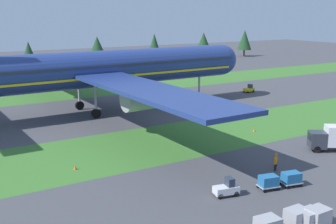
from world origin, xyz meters
TOP-DOWN VIEW (x-y plane):
  - grass_strip_near at (0.00, 31.74)m, footprint 320.00×16.99m
  - grass_strip_far at (0.00, 77.72)m, footprint 320.00×16.99m
  - airliner at (-2.97, 54.68)m, footprint 66.84×82.04m
  - baggage_tug at (-6.14, 11.89)m, footprint 2.81×1.80m
  - cargo_dolly_lead at (-1.22, 10.87)m, footprint 2.46×1.92m
  - cargo_dolly_second at (1.62, 10.28)m, footprint 2.46×1.92m
  - catering_truck at (16.02, 15.81)m, footprint 7.05×5.81m
  - pushback_tractor at (35.92, 55.65)m, footprint 2.63×1.36m
  - ground_crew_marshaller at (4.68, 15.66)m, footprint 0.36×0.56m
  - ground_crew_loader at (3.48, 14.55)m, footprint 0.53×0.36m
  - uld_container_1 at (-3.87, 3.00)m, footprint 2.02×1.62m
  - uld_container_2 at (-4.70, 3.69)m, footprint 2.01×1.61m
  - uld_container_3 at (-3.18, 2.67)m, footprint 2.02×1.63m
  - taxiway_marker_0 at (-17.15, 27.43)m, footprint 0.44×0.44m
  - taxiway_marker_1 at (13.18, 28.91)m, footprint 0.44×0.44m
  - distant_tree_line at (9.93, 122.91)m, footprint 194.09×8.32m

SIDE VIEW (x-z plane):
  - grass_strip_near at x=0.00m, z-range 0.00..0.01m
  - grass_strip_far at x=0.00m, z-range 0.00..0.01m
  - taxiway_marker_1 at x=13.18m, z-range 0.00..0.49m
  - taxiway_marker_0 at x=-17.15m, z-range 0.00..0.59m
  - uld_container_2 at x=-4.70m, z-range 0.00..1.54m
  - uld_container_1 at x=-3.87m, z-range 0.00..1.56m
  - baggage_tug at x=-6.14m, z-range -0.17..1.80m
  - pushback_tractor at x=35.92m, z-range -0.17..1.80m
  - uld_container_3 at x=-3.18m, z-range 0.00..1.68m
  - cargo_dolly_lead at x=-1.22m, z-range 0.14..1.69m
  - cargo_dolly_second at x=1.62m, z-range 0.14..1.69m
  - ground_crew_marshaller at x=4.68m, z-range 0.08..1.82m
  - ground_crew_loader at x=3.48m, z-range 0.08..1.82m
  - catering_truck at x=16.02m, z-range 0.16..3.74m
  - distant_tree_line at x=9.93m, z-range 1.07..12.65m
  - airliner at x=-2.97m, z-range -3.30..20.03m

